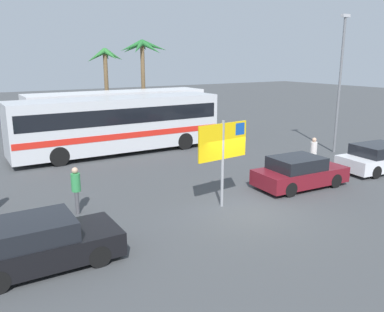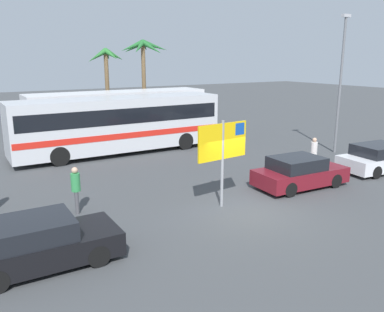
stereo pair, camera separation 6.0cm
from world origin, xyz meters
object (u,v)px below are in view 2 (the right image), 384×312
(pedestrian_by_bus, at_px, (76,186))
(ferry_sign, at_px, (224,145))
(car_white, at_px, (381,158))
(car_maroon, at_px, (299,173))
(car_black, at_px, (40,243))
(bus_front_coach, at_px, (119,122))
(pedestrian_crossing_lot, at_px, (314,151))
(bus_rear_coach, at_px, (119,112))

(pedestrian_by_bus, bearing_deg, ferry_sign, -11.54)
(car_white, distance_m, pedestrian_by_bus, 14.22)
(ferry_sign, distance_m, car_maroon, 4.41)
(car_black, relative_size, pedestrian_by_bus, 2.36)
(bus_front_coach, height_order, ferry_sign, ferry_sign)
(pedestrian_crossing_lot, bearing_deg, bus_rear_coach, -81.82)
(car_black, distance_m, car_maroon, 10.77)
(pedestrian_crossing_lot, relative_size, pedestrian_by_bus, 0.96)
(car_maroon, bearing_deg, pedestrian_by_bus, 170.87)
(bus_rear_coach, height_order, car_white, bus_rear_coach)
(bus_rear_coach, bearing_deg, car_maroon, -79.33)
(bus_front_coach, relative_size, pedestrian_by_bus, 7.08)
(bus_front_coach, xyz_separation_m, bus_rear_coach, (1.54, 3.88, 0.00))
(car_white, xyz_separation_m, pedestrian_crossing_lot, (-2.65, 1.80, 0.31))
(bus_rear_coach, bearing_deg, car_black, -118.18)
(car_white, height_order, pedestrian_by_bus, pedestrian_by_bus)
(ferry_sign, distance_m, car_white, 9.41)
(pedestrian_by_bus, bearing_deg, car_maroon, -0.23)
(car_white, bearing_deg, pedestrian_crossing_lot, 151.04)
(bus_front_coach, xyz_separation_m, pedestrian_by_bus, (-4.70, -8.02, -0.80))
(car_white, bearing_deg, ferry_sign, -175.33)
(pedestrian_crossing_lot, bearing_deg, car_black, -2.58)
(bus_rear_coach, bearing_deg, bus_front_coach, -111.69)
(ferry_sign, relative_size, car_white, 0.73)
(bus_front_coach, bearing_deg, pedestrian_crossing_lot, -51.46)
(pedestrian_by_bus, bearing_deg, car_white, 3.31)
(car_maroon, distance_m, pedestrian_by_bus, 9.07)
(bus_rear_coach, xyz_separation_m, ferry_sign, (-1.46, -13.99, 0.54))
(car_maroon, height_order, pedestrian_crossing_lot, pedestrian_crossing_lot)
(bus_front_coach, distance_m, car_black, 13.04)
(car_black, height_order, car_white, same)
(car_maroon, bearing_deg, ferry_sign, -174.54)
(car_maroon, height_order, car_white, same)
(car_black, xyz_separation_m, pedestrian_crossing_lot, (13.24, 2.81, 0.31))
(bus_rear_coach, distance_m, car_maroon, 14.13)
(car_black, distance_m, pedestrian_by_bus, 3.71)
(car_maroon, bearing_deg, bus_rear_coach, 103.91)
(car_black, xyz_separation_m, car_maroon, (10.69, 1.26, -0.00))
(bus_rear_coach, xyz_separation_m, car_white, (7.80, -14.08, -1.15))
(car_black, distance_m, pedestrian_crossing_lot, 13.54)
(bus_front_coach, bearing_deg, bus_rear_coach, 68.31)
(bus_rear_coach, bearing_deg, pedestrian_crossing_lot, -67.24)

